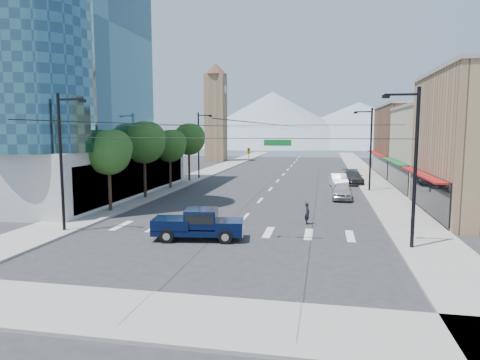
# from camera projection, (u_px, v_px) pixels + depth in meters

# --- Properties ---
(ground) EXTENTS (160.00, 160.00, 0.00)m
(ground) POSITION_uv_depth(u_px,v_px,m) (228.00, 236.00, 27.02)
(ground) COLOR #28282B
(ground) RESTS_ON ground
(sidewalk_left) EXTENTS (4.00, 120.00, 0.15)m
(sidewalk_left) POSITION_uv_depth(u_px,v_px,m) (210.00, 171.00, 68.29)
(sidewalk_left) COLOR gray
(sidewalk_left) RESTS_ON ground
(sidewalk_right) EXTENTS (4.00, 120.00, 0.15)m
(sidewalk_right) POSITION_uv_depth(u_px,v_px,m) (365.00, 174.00, 63.71)
(sidewalk_right) COLOR gray
(sidewalk_right) RESTS_ON ground
(sidewalk_cross) EXTENTS (28.00, 4.00, 0.15)m
(sidewalk_cross) POSITION_uv_depth(u_px,v_px,m) (154.00, 316.00, 15.32)
(sidewalk_cross) COLOR gray
(sidewalk_cross) RESTS_ON ground
(office_tower) EXTENTS (29.50, 27.00, 30.00)m
(office_tower) POSITION_uv_depth(u_px,v_px,m) (7.00, 54.00, 43.83)
(office_tower) COLOR #B7B7B2
(office_tower) RESTS_ON ground
(shop_mid) EXTENTS (12.00, 14.00, 9.00)m
(shop_mid) POSITION_uv_depth(u_px,v_px,m) (457.00, 150.00, 46.07)
(shop_mid) COLOR tan
(shop_mid) RESTS_ON ground
(shop_far) EXTENTS (12.00, 18.00, 10.00)m
(shop_far) POSITION_uv_depth(u_px,v_px,m) (424.00, 141.00, 61.61)
(shop_far) COLOR brown
(shop_far) RESTS_ON ground
(clock_tower) EXTENTS (4.80, 4.80, 20.40)m
(clock_tower) POSITION_uv_depth(u_px,v_px,m) (216.00, 111.00, 89.34)
(clock_tower) COLOR #8C6B4C
(clock_tower) RESTS_ON ground
(mountain_left) EXTENTS (80.00, 80.00, 22.00)m
(mountain_left) POSITION_uv_depth(u_px,v_px,m) (272.00, 119.00, 174.78)
(mountain_left) COLOR gray
(mountain_left) RESTS_ON ground
(mountain_right) EXTENTS (90.00, 90.00, 18.00)m
(mountain_right) POSITION_uv_depth(u_px,v_px,m) (359.00, 124.00, 178.09)
(mountain_right) COLOR gray
(mountain_right) RESTS_ON ground
(tree_near) EXTENTS (3.65, 3.64, 6.71)m
(tree_near) POSITION_uv_depth(u_px,v_px,m) (111.00, 151.00, 34.49)
(tree_near) COLOR black
(tree_near) RESTS_ON ground
(tree_midnear) EXTENTS (4.09, 4.09, 7.52)m
(tree_midnear) POSITION_uv_depth(u_px,v_px,m) (146.00, 141.00, 41.24)
(tree_midnear) COLOR black
(tree_midnear) RESTS_ON ground
(tree_midfar) EXTENTS (3.65, 3.64, 6.71)m
(tree_midfar) POSITION_uv_depth(u_px,v_px,m) (171.00, 145.00, 48.13)
(tree_midfar) COLOR black
(tree_midfar) RESTS_ON ground
(tree_far) EXTENTS (4.09, 4.09, 7.52)m
(tree_far) POSITION_uv_depth(u_px,v_px,m) (190.00, 138.00, 54.89)
(tree_far) COLOR black
(tree_far) RESTS_ON ground
(signal_rig) EXTENTS (21.80, 0.20, 9.00)m
(signal_rig) POSITION_uv_depth(u_px,v_px,m) (227.00, 164.00, 25.47)
(signal_rig) COLOR black
(signal_rig) RESTS_ON ground
(lamp_pole_nw) EXTENTS (2.00, 0.25, 9.00)m
(lamp_pole_nw) POSITION_uv_depth(u_px,v_px,m) (200.00, 143.00, 57.71)
(lamp_pole_nw) COLOR black
(lamp_pole_nw) RESTS_ON ground
(lamp_pole_ne) EXTENTS (2.00, 0.25, 9.00)m
(lamp_pole_ne) POSITION_uv_depth(u_px,v_px,m) (370.00, 146.00, 45.85)
(lamp_pole_ne) COLOR black
(lamp_pole_ne) RESTS_ON ground
(pickup_truck) EXTENTS (5.81, 2.77, 1.89)m
(pickup_truck) POSITION_uv_depth(u_px,v_px,m) (198.00, 224.00, 26.15)
(pickup_truck) COLOR black
(pickup_truck) RESTS_ON ground
(pedestrian) EXTENTS (0.39, 0.58, 1.56)m
(pedestrian) POSITION_uv_depth(u_px,v_px,m) (307.00, 213.00, 30.41)
(pedestrian) COLOR black
(pedestrian) RESTS_ON ground
(parked_car_near) EXTENTS (2.03, 4.76, 1.61)m
(parked_car_near) POSITION_uv_depth(u_px,v_px,m) (342.00, 191.00, 41.30)
(parked_car_near) COLOR #ACACB1
(parked_car_near) RESTS_ON ground
(parked_car_mid) EXTENTS (2.18, 5.03, 1.61)m
(parked_car_mid) POSITION_uv_depth(u_px,v_px,m) (338.00, 180.00, 49.83)
(parked_car_mid) COLOR silver
(parked_car_mid) RESTS_ON ground
(parked_car_far) EXTENTS (2.64, 5.87, 1.67)m
(parked_car_far) POSITION_uv_depth(u_px,v_px,m) (352.00, 177.00, 52.93)
(parked_car_far) COLOR #303032
(parked_car_far) RESTS_ON ground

